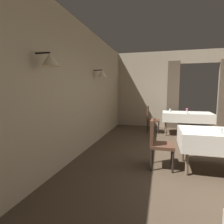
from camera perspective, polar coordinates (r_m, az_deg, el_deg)
The scene contains 8 objects.
wall_left at distance 4.05m, azimuth -12.34°, elevation 6.81°, with size 0.49×8.40×3.00m.
wall_back at distance 7.90m, azimuth 24.90°, elevation 6.32°, with size 6.40×0.27×3.00m.
dining_table_far at distance 6.67m, azimuth 21.93°, elevation -0.93°, with size 1.57×0.90×0.75m.
chair_mid_left at distance 3.70m, azimuth 13.91°, elevation -8.68°, with size 0.44×0.44×0.93m.
chair_far_left at distance 6.70m, azimuth 11.85°, elevation -1.77°, with size 0.44×0.44×0.93m.
glass_mid_a at distance 3.69m, azimuth 30.22°, elevation -5.00°, with size 0.08×0.08×0.09m, color silver.
flower_vase_far at distance 6.34m, azimuth 21.97°, elevation 0.40°, with size 0.07×0.07×0.17m.
glass_far_b at distance 6.57m, azimuth 17.34°, elevation 0.46°, with size 0.06×0.06×0.11m, color silver.
Camera 1 is at (-1.35, -3.60, 1.48)m, focal length 29.84 mm.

